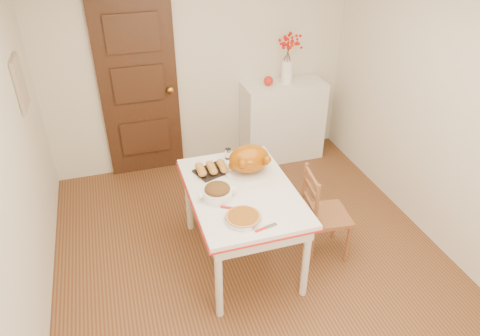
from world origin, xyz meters
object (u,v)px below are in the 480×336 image
object	(u,v)px
chair_oak	(326,213)
pumpkin_pie	(243,217)
kitchen_table	(242,225)
turkey_platter	(249,160)
sideboard	(282,121)

from	to	relation	value
chair_oak	pumpkin_pie	size ratio (longest dim) A/B	3.17
kitchen_table	pumpkin_pie	distance (m)	0.58
turkey_platter	pumpkin_pie	bearing A→B (deg)	-105.11
turkey_platter	pumpkin_pie	world-z (taller)	turkey_platter
sideboard	pumpkin_pie	distance (m)	2.36
sideboard	chair_oak	size ratio (longest dim) A/B	1.10
kitchen_table	sideboard	bearing A→B (deg)	57.58
sideboard	kitchen_table	distance (m)	1.95
kitchen_table	chair_oak	bearing A→B (deg)	-10.01
turkey_platter	pumpkin_pie	distance (m)	0.67
chair_oak	turkey_platter	size ratio (longest dim) A/B	2.11
sideboard	pumpkin_pie	size ratio (longest dim) A/B	3.49
pumpkin_pie	turkey_platter	bearing A→B (deg)	67.83
chair_oak	pumpkin_pie	xyz separation A→B (m)	(-0.86, -0.26, 0.36)
chair_oak	pumpkin_pie	distance (m)	0.97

